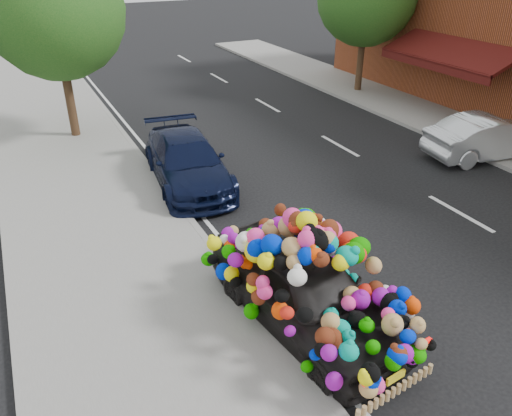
{
  "coord_description": "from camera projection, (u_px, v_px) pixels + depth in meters",
  "views": [
    {
      "loc": [
        -5.45,
        -7.2,
        5.76
      ],
      "look_at": [
        -1.49,
        0.76,
        1.0
      ],
      "focal_mm": 35.0,
      "sensor_mm": 36.0,
      "label": 1
    }
  ],
  "objects": [
    {
      "name": "footpath_far",
      "position": [
        493.0,
        141.0,
        16.1
      ],
      "size": [
        3.0,
        40.0,
        0.12
      ],
      "primitive_type": "cube",
      "color": "gray",
      "rests_on": "ground"
    },
    {
      "name": "plush_art_car",
      "position": [
        305.0,
        273.0,
        8.06
      ],
      "size": [
        2.48,
        4.39,
        2.0
      ],
      "rotation": [
        0.0,
        0.0,
        0.13
      ],
      "color": "black",
      "rests_on": "ground"
    },
    {
      "name": "lane_markings",
      "position": [
        460.0,
        213.0,
        11.95
      ],
      "size": [
        6.0,
        50.0,
        0.01
      ],
      "primitive_type": null,
      "color": "silver",
      "rests_on": "ground"
    },
    {
      "name": "ground",
      "position": [
        335.0,
        250.0,
        10.54
      ],
      "size": [
        100.0,
        100.0,
        0.0
      ],
      "primitive_type": "plane",
      "color": "black",
      "rests_on": "ground"
    },
    {
      "name": "kerb",
      "position": [
        234.0,
        277.0,
        9.59
      ],
      "size": [
        0.15,
        60.0,
        0.13
      ],
      "primitive_type": "cube",
      "color": "gray",
      "rests_on": "ground"
    },
    {
      "name": "sidewalk",
      "position": [
        133.0,
        306.0,
        8.83
      ],
      "size": [
        4.0,
        60.0,
        0.12
      ],
      "primitive_type": "cube",
      "color": "gray",
      "rests_on": "ground"
    },
    {
      "name": "tree_near_sidewalk",
      "position": [
        54.0,
        8.0,
        14.65
      ],
      "size": [
        4.2,
        4.2,
        6.13
      ],
      "color": "#332114",
      "rests_on": "ground"
    },
    {
      "name": "silver_hatchback",
      "position": [
        490.0,
        137.0,
        14.78
      ],
      "size": [
        4.04,
        1.91,
        1.28
      ],
      "primitive_type": "imported",
      "rotation": [
        0.0,
        0.0,
        1.42
      ],
      "color": "silver",
      "rests_on": "ground"
    },
    {
      "name": "navy_sedan",
      "position": [
        187.0,
        161.0,
        13.14
      ],
      "size": [
        2.28,
        4.58,
        1.28
      ],
      "primitive_type": "imported",
      "rotation": [
        0.0,
        0.0,
        -0.11
      ],
      "color": "black",
      "rests_on": "ground"
    }
  ]
}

